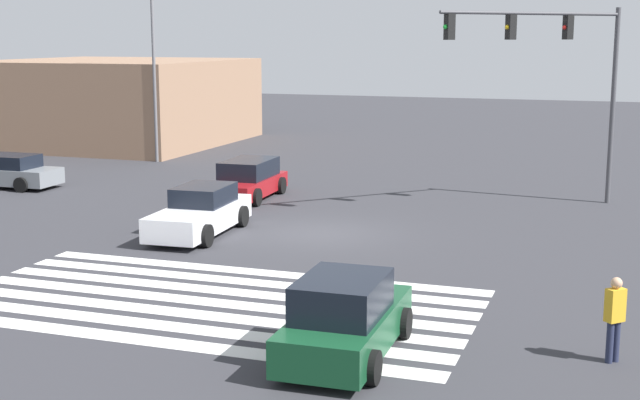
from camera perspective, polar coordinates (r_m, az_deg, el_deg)
The scene contains 10 objects.
ground_plane at distance 28.31m, azimuth 0.00°, elevation -2.15°, with size 125.74×125.74×0.00m, color #333338.
crosswalk_markings at distance 21.29m, azimuth -6.96°, elevation -6.50°, with size 12.40×6.30×0.01m.
traffic_signal_mast at distance 32.86m, azimuth 15.12°, elevation 8.67°, with size 5.56×5.56×7.19m.
car_0 at distance 17.51m, azimuth 1.60°, elevation -7.65°, with size 2.05×4.29×1.65m.
car_2 at distance 34.40m, azimuth -4.66°, elevation 1.29°, with size 2.19×4.49×1.48m.
car_3 at distance 39.03m, azimuth -19.46°, elevation 1.72°, with size 4.59×2.04×1.36m.
car_4 at distance 28.32m, azimuth -7.66°, elevation -0.80°, with size 2.17×4.93×1.52m.
corner_building at distance 53.54m, azimuth -12.90°, elevation 6.17°, with size 12.93×12.93×4.79m.
pedestrian at distance 18.04m, azimuth 18.33°, elevation -7.01°, with size 0.41×0.41×1.69m.
street_light_pole_a at distance 44.66m, azimuth -10.61°, elevation 9.49°, with size 0.80×0.36×9.44m.
Camera 1 is at (9.03, -26.10, 6.21)m, focal length 50.00 mm.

